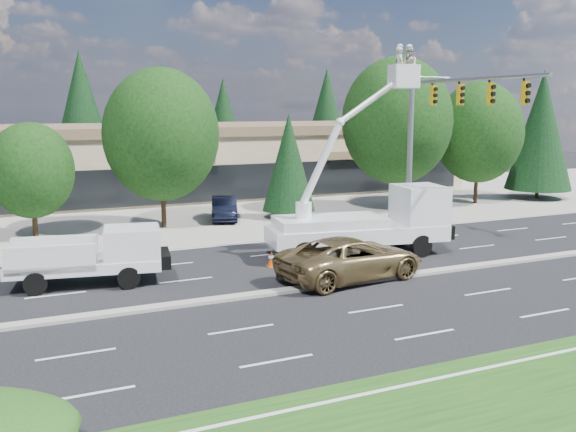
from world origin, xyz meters
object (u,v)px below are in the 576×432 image
minivan (351,258)px  signal_mast (435,123)px  utility_pickup (96,262)px  bucket_truck (372,212)px

minivan → signal_mast: bearing=-61.2°
signal_mast → utility_pickup: bearing=-171.0°
minivan → bucket_truck: bearing=-49.5°
bucket_truck → minivan: size_ratio=1.57×
signal_mast → minivan: 12.11m
utility_pickup → signal_mast: bearing=19.7°
signal_mast → minivan: bearing=-143.9°
signal_mast → bucket_truck: bearing=-152.5°
signal_mast → utility_pickup: 19.32m
utility_pickup → bucket_truck: 12.75m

